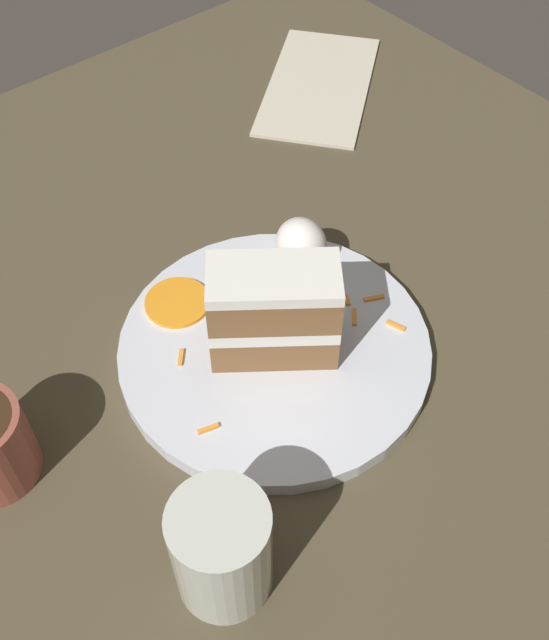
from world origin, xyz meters
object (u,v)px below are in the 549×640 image
at_px(drinking_glass, 222,554).
at_px(menu_card, 319,85).
at_px(cake_slice, 274,312).
at_px(orange_garnish, 177,302).
at_px(cream_dollop, 301,243).
at_px(plate, 275,349).

xyz_separation_m(drinking_glass, menu_card, (0.44, -0.50, -0.04)).
relative_size(cake_slice, menu_card, 0.51).
xyz_separation_m(cake_slice, orange_garnish, (0.10, 0.04, -0.05)).
distance_m(orange_garnish, drinking_glass, 0.27).
bearing_deg(cake_slice, orange_garnish, -120.53).
distance_m(cream_dollop, menu_card, 0.34).
xyz_separation_m(cream_dollop, menu_card, (0.24, -0.24, -0.04)).
relative_size(cake_slice, drinking_glass, 1.21).
relative_size(plate, orange_garnish, 4.60).
bearing_deg(cake_slice, cream_dollop, 163.85).
xyz_separation_m(cream_dollop, orange_garnish, (0.03, 0.13, -0.02)).
relative_size(plate, menu_card, 1.17).
distance_m(plate, orange_garnish, 0.11).
bearing_deg(cake_slice, drinking_glass, -11.93).
distance_m(plate, cream_dollop, 0.11).
relative_size(cream_dollop, orange_garnish, 0.85).
bearing_deg(plate, orange_garnish, 22.93).
bearing_deg(orange_garnish, cream_dollop, -104.97).
bearing_deg(menu_card, drinking_glass, -86.22).
bearing_deg(cake_slice, plate, 164.11).
relative_size(cake_slice, orange_garnish, 1.99).
height_order(plate, drinking_glass, drinking_glass).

